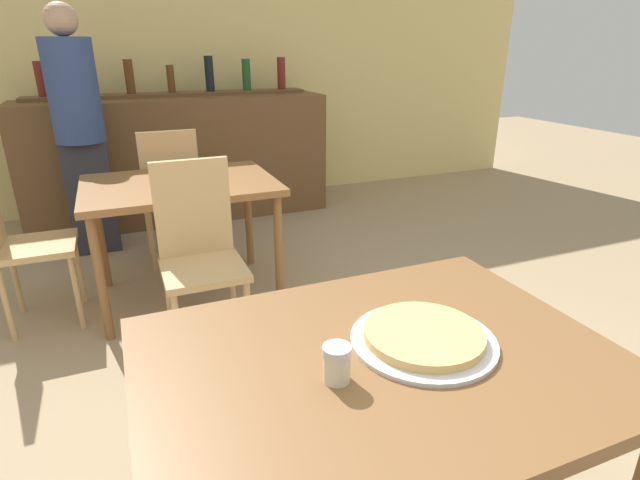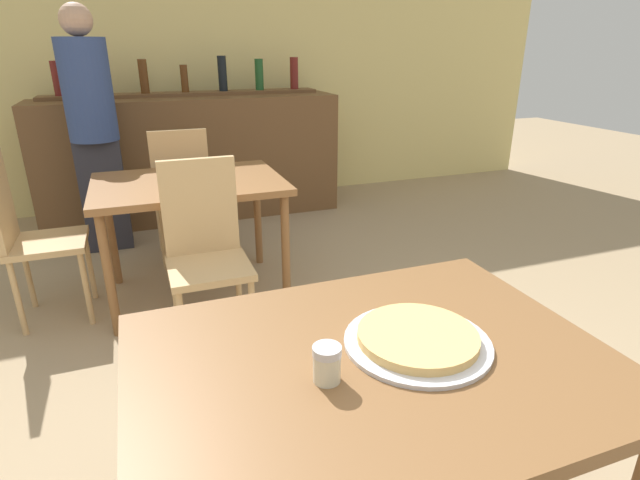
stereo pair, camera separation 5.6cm
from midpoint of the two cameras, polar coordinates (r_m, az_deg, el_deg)
wall_back at (r=5.12m, az=-15.59°, el=19.58°), size 8.00×0.05×2.80m
dining_table_near at (r=1.32m, az=7.14°, el=-15.90°), size 1.18×0.87×0.77m
dining_table_far at (r=3.09m, az=-14.17°, el=5.14°), size 1.10×0.82×0.75m
bar_counter at (r=4.72m, az=-13.93°, el=9.04°), size 2.60×0.56×1.08m
bar_back_shelf at (r=4.78m, az=-14.46°, el=16.56°), size 2.39×0.24×0.33m
chair_far_side_front at (r=2.58m, az=-12.38°, el=-0.46°), size 0.40×0.40×0.97m
chair_far_side_back at (r=3.67m, az=-15.14°, el=5.78°), size 0.40×0.40×0.97m
chair_far_side_left at (r=3.16m, az=-30.03°, el=1.13°), size 0.40×0.40×0.97m
pizza_tray at (r=1.33m, az=12.29°, el=-10.99°), size 0.38×0.38×0.04m
cheese_shaker at (r=1.17m, az=2.22°, el=-13.94°), size 0.07×0.07×0.09m
person_standing at (r=4.05m, az=-24.16°, el=12.01°), size 0.34×0.34×1.77m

